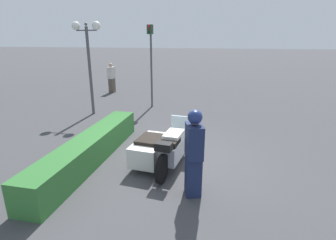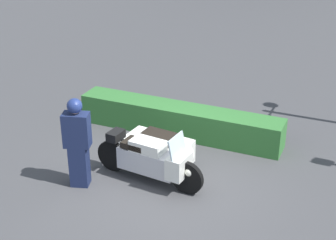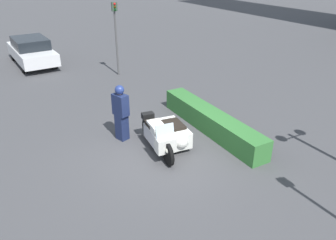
{
  "view_description": "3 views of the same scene",
  "coord_description": "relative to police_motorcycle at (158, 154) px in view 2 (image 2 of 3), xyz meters",
  "views": [
    {
      "loc": [
        -6.26,
        -1.16,
        3.15
      ],
      "look_at": [
        -0.31,
        0.14,
        1.23
      ],
      "focal_mm": 28.0,
      "sensor_mm": 36.0,
      "label": 1
    },
    {
      "loc": [
        3.63,
        -7.94,
        5.52
      ],
      "look_at": [
        -0.28,
        1.02,
        0.91
      ],
      "focal_mm": 55.0,
      "sensor_mm": 36.0,
      "label": 2
    },
    {
      "loc": [
        7.43,
        -3.93,
        5.23
      ],
      "look_at": [
        -0.21,
        0.37,
        0.96
      ],
      "focal_mm": 35.0,
      "sensor_mm": 36.0,
      "label": 3
    }
  ],
  "objects": [
    {
      "name": "officer_rider",
      "position": [
        -1.25,
        -0.96,
        0.51
      ],
      "size": [
        0.57,
        0.44,
        1.84
      ],
      "rotation": [
        0.0,
        0.0,
        -1.27
      ],
      "color": "#192347",
      "rests_on": "ground"
    },
    {
      "name": "ground_plane",
      "position": [
        0.2,
        -0.33,
        -0.47
      ],
      "size": [
        160.0,
        160.0,
        0.0
      ],
      "primitive_type": "plane",
      "color": "#424244"
    },
    {
      "name": "police_motorcycle",
      "position": [
        0.0,
        0.0,
        0.0
      ],
      "size": [
        2.41,
        1.38,
        1.16
      ],
      "rotation": [
        0.0,
        0.0,
        -0.11
      ],
      "color": "black",
      "rests_on": "ground"
    },
    {
      "name": "hedge_bush_curbside",
      "position": [
        -0.3,
        1.88,
        -0.11
      ],
      "size": [
        4.92,
        0.7,
        0.71
      ],
      "primitive_type": "cube",
      "color": "#337033",
      "rests_on": "ground"
    }
  ]
}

